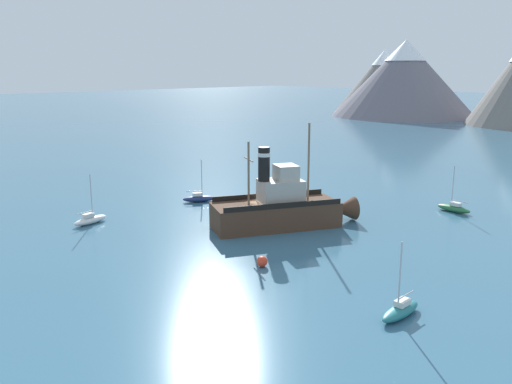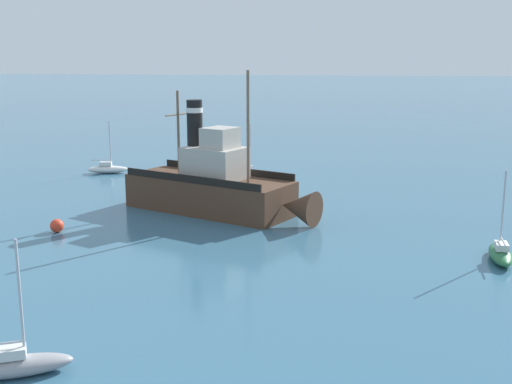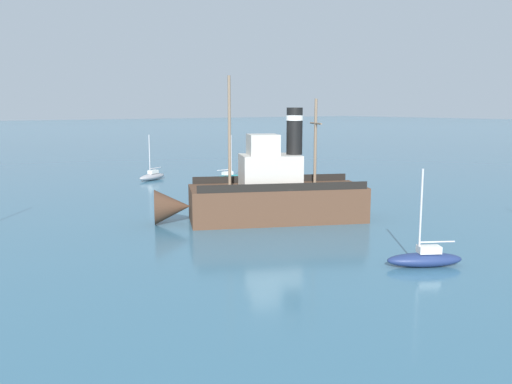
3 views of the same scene
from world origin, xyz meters
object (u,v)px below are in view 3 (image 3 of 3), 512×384
sailboat_grey (152,176)px  sailboat_teal (229,177)px  old_tugboat (268,195)px  mooring_buoy (304,191)px  sailboat_navy (425,258)px

sailboat_grey → sailboat_teal: bearing=-131.4°
old_tugboat → sailboat_teal: (18.56, -8.56, -1.40)m
mooring_buoy → sailboat_teal: bearing=1.4°
sailboat_navy → mooring_buoy: size_ratio=5.77×
sailboat_grey → old_tugboat: bearing=174.7°
old_tugboat → mooring_buoy: (6.56, -8.85, -1.41)m
sailboat_navy → mooring_buoy: bearing=-24.5°
old_tugboat → sailboat_teal: 20.49m
old_tugboat → mooring_buoy: size_ratio=17.05×
sailboat_teal → sailboat_navy: bearing=164.6°
old_tugboat → sailboat_grey: bearing=-5.3°
sailboat_grey → sailboat_teal: (-5.55, -6.30, 0.00)m
sailboat_teal → sailboat_navy: same height
mooring_buoy → old_tugboat: bearing=126.5°
sailboat_teal → sailboat_navy: (-31.88, 8.76, 0.00)m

